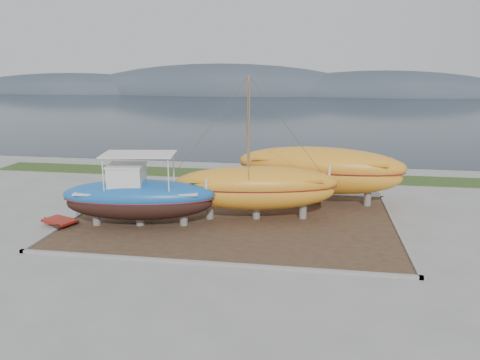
% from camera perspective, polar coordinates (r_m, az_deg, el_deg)
% --- Properties ---
extents(ground, '(140.00, 140.00, 0.00)m').
position_cam_1_polar(ground, '(23.20, -2.69, -8.21)').
color(ground, gray).
rests_on(ground, ground).
extents(dirt_patch, '(18.00, 12.00, 0.06)m').
position_cam_1_polar(dirt_patch, '(26.87, -0.97, -4.98)').
color(dirt_patch, '#422D1E').
rests_on(dirt_patch, ground).
extents(curb_frame, '(18.60, 12.60, 0.15)m').
position_cam_1_polar(curb_frame, '(26.86, -0.97, -4.89)').
color(curb_frame, gray).
rests_on(curb_frame, ground).
extents(grass_strip, '(44.00, 3.00, 0.08)m').
position_cam_1_polar(grass_strip, '(37.82, 2.04, 0.62)').
color(grass_strip, '#284219').
rests_on(grass_strip, ground).
extents(sea, '(260.00, 100.00, 0.04)m').
position_cam_1_polar(sea, '(91.56, 6.26, 8.37)').
color(sea, black).
rests_on(sea, ground).
extents(mountain_ridge, '(200.00, 36.00, 20.00)m').
position_cam_1_polar(mountain_ridge, '(146.36, 7.38, 10.39)').
color(mountain_ridge, '#333D49').
rests_on(mountain_ridge, ground).
extents(blue_caique, '(8.68, 3.83, 4.03)m').
position_cam_1_polar(blue_caique, '(26.10, -12.26, -1.18)').
color(blue_caique, '#1B5DAD').
rests_on(blue_caique, dirt_patch).
extents(white_dinghy, '(4.04, 2.24, 1.15)m').
position_cam_1_polar(white_dinghy, '(30.30, -13.29, -1.97)').
color(white_dinghy, silver).
rests_on(white_dinghy, dirt_patch).
extents(orange_sailboat, '(9.67, 4.28, 8.09)m').
position_cam_1_polar(orange_sailboat, '(26.20, 2.07, 3.73)').
color(orange_sailboat, orange).
rests_on(orange_sailboat, dirt_patch).
extents(orange_bare_hull, '(10.91, 4.38, 3.48)m').
position_cam_1_polar(orange_bare_hull, '(30.38, 9.65, 0.53)').
color(orange_bare_hull, orange).
rests_on(orange_bare_hull, dirt_patch).
extents(red_trailer, '(2.98, 2.26, 0.38)m').
position_cam_1_polar(red_trailer, '(27.92, -21.11, -4.88)').
color(red_trailer, '#A21E12').
rests_on(red_trailer, ground).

